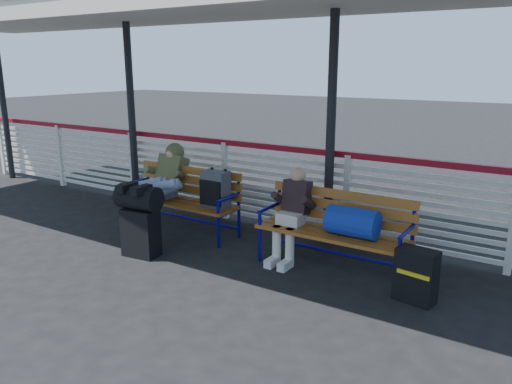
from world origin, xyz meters
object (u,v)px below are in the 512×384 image
Objects in this scene: bench_left at (195,192)px; suitcase_side at (416,276)px; luggage_stack at (140,218)px; bench_right at (344,223)px; traveler_man at (157,185)px; companion_person at (292,213)px.

suitcase_side is (3.21, -0.42, -0.33)m from bench_left.
luggage_stack is 1.64× the size of suitcase_side.
bench_right is 1.03m from suitcase_side.
companion_person is at bearing 6.11° from traveler_man.
companion_person reaches higher than luggage_stack.
suitcase_side is (1.60, -0.30, -0.32)m from companion_person.
suitcase_side is (0.93, -0.31, -0.31)m from bench_right.
suitcase_side is at bearing 3.64° from luggage_stack.
luggage_stack is 3.31m from suitcase_side.
luggage_stack is at bearing -160.60° from suitcase_side.
bench_left is 1.10× the size of traveler_man.
bench_right is at bearing 170.62° from suitcase_side.
bench_left is at bearing 177.06° from bench_right.
companion_person is (1.65, 0.90, 0.10)m from luggage_stack.
traveler_man is at bearing -175.22° from bench_right.
bench_right is (2.32, 0.91, 0.09)m from luggage_stack.
bench_right is at bearing -2.94° from bench_left.
luggage_stack is at bearing -63.30° from traveler_man.
companion_person reaches higher than bench_right.
companion_person is (-0.67, -0.01, 0.00)m from bench_right.
bench_left is 1.00× the size of bench_right.
traveler_man is at bearing -172.43° from suitcase_side.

